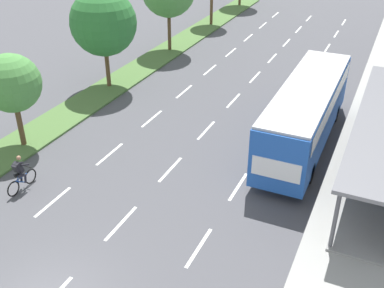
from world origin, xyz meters
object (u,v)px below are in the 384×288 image
(median_tree_second, at_px, (12,83))
(median_tree_third, at_px, (103,23))
(cyclist, at_px, (20,175))
(bus, at_px, (306,109))

(median_tree_second, height_order, median_tree_third, median_tree_third)
(median_tree_second, bearing_deg, cyclist, -48.47)
(bus, distance_m, median_tree_third, 14.10)
(median_tree_second, distance_m, median_tree_third, 8.71)
(cyclist, distance_m, median_tree_third, 12.69)
(bus, height_order, cyclist, bus)
(cyclist, height_order, median_tree_second, median_tree_second)
(bus, height_order, median_tree_third, median_tree_third)
(median_tree_third, bearing_deg, cyclist, -75.19)
(median_tree_second, relative_size, median_tree_third, 0.76)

